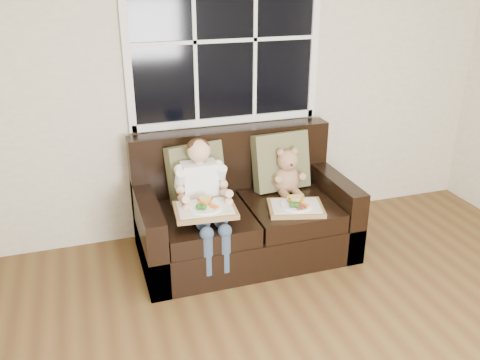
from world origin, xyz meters
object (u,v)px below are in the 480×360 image
object	(u,v)px
loveseat	(243,216)
child	(203,190)
teddy_bear	(287,174)
tray_left	(205,209)
tray_right	(296,207)

from	to	relation	value
loveseat	child	xyz separation A→B (m)	(-0.36, -0.12, 0.34)
teddy_bear	tray_left	size ratio (longest dim) A/B	0.85
child	tray_right	xyz separation A→B (m)	(0.69, -0.17, -0.17)
loveseat	teddy_bear	world-z (taller)	loveseat
loveseat	child	world-z (taller)	child
loveseat	tray_left	world-z (taller)	loveseat
tray_left	tray_right	distance (m)	0.73
tray_right	child	bearing A→B (deg)	-179.14
loveseat	tray_left	bearing A→B (deg)	-142.45
child	teddy_bear	xyz separation A→B (m)	(0.76, 0.16, -0.04)
teddy_bear	tray_left	world-z (taller)	teddy_bear
tray_left	tray_right	xyz separation A→B (m)	(0.72, 0.01, -0.10)
child	tray_right	world-z (taller)	child
loveseat	tray_right	size ratio (longest dim) A/B	3.48
child	tray_left	bearing A→B (deg)	-99.51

